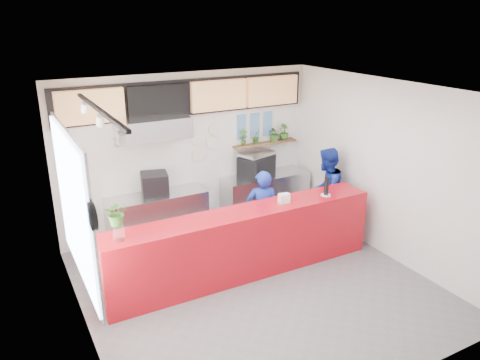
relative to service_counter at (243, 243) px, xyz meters
name	(u,v)px	position (x,y,z in m)	size (l,w,h in m)	color
floor	(256,285)	(0.00, -0.40, -0.55)	(5.00, 5.00, 0.00)	slate
ceiling	(258,91)	(0.00, -0.40, 2.45)	(5.00, 5.00, 0.00)	silver
wall_back	(190,153)	(0.00, 2.10, 0.95)	(5.00, 5.00, 0.00)	white
wall_left	(78,232)	(-2.50, -0.40, 0.95)	(5.00, 5.00, 0.00)	white
wall_right	(385,169)	(2.50, -0.40, 0.95)	(5.00, 5.00, 0.00)	white
service_counter	(243,243)	(0.00, 0.00, 0.00)	(4.50, 0.60, 1.10)	#B00C18
cream_band	(188,94)	(0.00, 2.09, 2.05)	(5.00, 0.02, 0.80)	beige
prep_bench	(158,218)	(-0.80, 1.80, -0.10)	(1.80, 0.60, 0.90)	#B2B5BA
panini_oven	(155,184)	(-0.82, 1.80, 0.55)	(0.45, 0.45, 0.41)	black
extraction_hood	(153,127)	(-0.80, 1.75, 1.60)	(1.20, 0.70, 0.35)	#B2B5BA
hood_lip	(154,139)	(-0.80, 1.75, 1.40)	(1.20, 0.70, 0.08)	#B2B5BA
right_bench	(265,196)	(1.50, 1.80, -0.10)	(1.80, 0.60, 0.90)	#B2B5BA
espresso_machine	(256,166)	(1.28, 1.80, 0.57)	(0.67, 0.48, 0.43)	black
espresso_tray	(257,154)	(1.28, 1.80, 0.83)	(0.65, 0.45, 0.06)	#B7BABE
herb_shelf	(265,143)	(1.60, 2.00, 0.95)	(1.40, 0.18, 0.04)	brown
menu_board_far_left	(90,107)	(-1.75, 1.98, 2.00)	(1.10, 0.10, 0.55)	tan
menu_board_mid_left	(159,101)	(-0.59, 1.98, 2.00)	(1.10, 0.10, 0.55)	black
menu_board_mid_right	(219,95)	(0.57, 1.98, 2.00)	(1.10, 0.10, 0.55)	tan
menu_board_far_right	(272,91)	(1.73, 1.98, 2.00)	(1.10, 0.10, 0.55)	tan
soffit	(189,97)	(0.00, 2.06, 2.00)	(4.80, 0.04, 0.65)	black
window_pane	(74,207)	(-2.47, -0.10, 1.15)	(0.04, 2.20, 1.90)	silver
window_frame	(75,207)	(-2.45, -0.10, 1.15)	(0.03, 2.30, 2.00)	#B2B5BA
wall_clock_rim	(92,216)	(-2.46, -1.30, 1.50)	(0.30, 0.30, 0.05)	black
wall_clock_face	(95,216)	(-2.43, -1.30, 1.50)	(0.26, 0.26, 0.02)	white
track_rail	(99,110)	(-2.10, -0.40, 2.39)	(0.05, 2.40, 0.04)	black
dec_plate_a	(197,139)	(0.15, 2.07, 1.20)	(0.24, 0.24, 0.03)	silver
dec_plate_b	(212,142)	(0.45, 2.07, 1.10)	(0.24, 0.24, 0.03)	silver
dec_plate_c	(198,155)	(0.15, 2.07, 0.90)	(0.24, 0.24, 0.03)	silver
dec_plate_d	(214,129)	(0.50, 2.07, 1.35)	(0.24, 0.24, 0.03)	silver
photo_frame_a	(242,121)	(1.10, 2.08, 1.45)	(0.20, 0.02, 0.25)	#598CBF
photo_frame_b	(255,119)	(1.40, 2.08, 1.45)	(0.20, 0.02, 0.25)	#598CBF
photo_frame_c	(268,118)	(1.70, 2.08, 1.45)	(0.20, 0.02, 0.25)	#598CBF
photo_frame_d	(242,133)	(1.10, 2.08, 1.20)	(0.20, 0.02, 0.25)	#598CBF
photo_frame_e	(255,131)	(1.40, 2.08, 1.20)	(0.20, 0.02, 0.25)	#598CBF
photo_frame_f	(267,130)	(1.70, 2.08, 1.20)	(0.20, 0.02, 0.25)	#598CBF
staff_center	(262,213)	(0.63, 0.49, 0.21)	(0.55, 0.36, 1.51)	navy
staff_right	(326,191)	(2.11, 0.63, 0.28)	(0.81, 0.63, 1.67)	navy
herb_a	(243,137)	(1.10, 2.00, 1.14)	(0.17, 0.12, 0.33)	#356824
herb_b	(257,136)	(1.40, 2.00, 1.12)	(0.16, 0.13, 0.30)	#356824
herb_c	(275,133)	(1.83, 2.00, 1.14)	(0.30, 0.26, 0.34)	#356824
herb_d	(284,132)	(2.05, 2.00, 1.14)	(0.19, 0.17, 0.33)	#356824
glass_vase	(119,234)	(-1.94, -0.05, 0.65)	(0.16, 0.16, 0.19)	white
basil_vase	(117,213)	(-1.94, -0.05, 0.95)	(0.32, 0.28, 0.35)	#356824
napkin_holder	(284,198)	(0.74, -0.01, 0.63)	(0.17, 0.11, 0.15)	white
white_plate	(326,195)	(1.53, -0.08, 0.56)	(0.17, 0.17, 0.01)	white
pepper_mill	(326,186)	(1.53, -0.08, 0.71)	(0.07, 0.07, 0.30)	black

